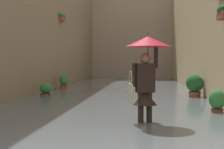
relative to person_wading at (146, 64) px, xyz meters
The scene contains 8 objects.
ground_plane 7.68m from the person_wading, 81.73° to the right, with size 60.00×60.00×0.00m, color slate.
flood_water 7.67m from the person_wading, 81.73° to the right, with size 7.18×29.90×0.18m, color slate.
building_facade_far 20.52m from the person_wading, 86.94° to the right, with size 9.98×1.80×8.06m, color tan.
person_wading is the anchor object (origin of this frame).
potted_plant_near_left 5.64m from the person_wading, 108.56° to the right, with size 0.63×0.63×0.99m.
potted_plant_near_right 6.43m from the person_wading, 53.80° to the right, with size 0.44×0.44×0.65m.
potted_plant_mid_right 9.20m from the person_wading, 65.15° to the right, with size 0.42×0.42×0.87m.
potted_plant_mid_left 2.58m from the person_wading, 138.28° to the right, with size 0.42×0.42×0.75m.
Camera 1 is at (-1.06, 2.37, 1.43)m, focal length 52.61 mm.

